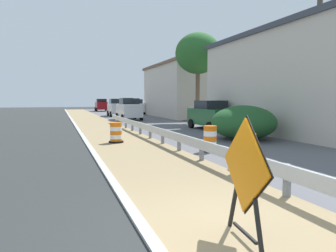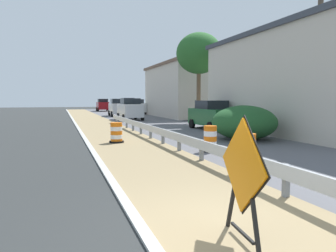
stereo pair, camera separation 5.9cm
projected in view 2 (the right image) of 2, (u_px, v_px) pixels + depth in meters
name	position (u px, v px, depth m)	size (l,w,h in m)	color
ground_plane	(232.00, 233.00, 4.77)	(160.00, 160.00, 0.00)	#2B2D2D
median_dirt_strip	(259.00, 228.00, 4.93)	(3.38, 120.00, 0.01)	#8E7A56
curb_near_edge	(152.00, 246.00, 4.35)	(0.20, 120.00, 0.11)	#ADADA8
guardrail_median	(284.00, 173.00, 6.48)	(0.18, 43.43, 0.71)	#ADB2B7
warning_sign_diamond	(243.00, 172.00, 4.43)	(0.21, 1.44, 1.85)	black
traffic_barrel_nearest	(247.00, 151.00, 9.53)	(0.67, 0.67, 1.01)	orange
traffic_barrel_close	(210.00, 140.00, 12.17)	(0.64, 0.64, 1.02)	orange
traffic_barrel_mid	(116.00, 134.00, 14.63)	(0.69, 0.69, 0.96)	orange
car_lead_near_lane	(103.00, 105.00, 52.69)	(2.07, 4.13, 2.10)	maroon
car_trailing_near_lane	(212.00, 115.00, 20.97)	(2.10, 4.12, 1.97)	#195128
car_lead_far_lane	(130.00, 109.00, 30.59)	(2.06, 4.17, 2.13)	silver
car_mid_far_lane	(128.00, 105.00, 48.99)	(2.14, 4.54, 2.24)	navy
car_trailing_far_lane	(118.00, 107.00, 37.43)	(2.25, 4.11, 2.10)	silver
car_distant_a	(137.00, 107.00, 42.38)	(2.25, 4.13, 2.04)	silver
roadside_shop_near	(308.00, 82.00, 18.82)	(7.24, 13.63, 6.14)	beige
roadside_shop_far	(190.00, 91.00, 36.93)	(8.07, 12.72, 6.13)	beige
utility_pole_near	(319.00, 50.00, 14.29)	(0.24, 1.80, 8.37)	brown
bush_roadside	(244.00, 123.00, 15.68)	(3.28, 3.28, 1.75)	#1E4C23
tree_roadside	(199.00, 54.00, 26.56)	(3.90, 3.90, 7.75)	brown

